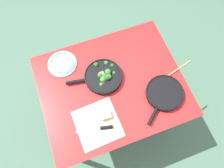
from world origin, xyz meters
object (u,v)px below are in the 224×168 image
at_px(grater_knife, 100,128).
at_px(cheese_block, 106,115).
at_px(dinner_plate_stack, 62,63).
at_px(skillet_eggs, 164,93).
at_px(wooden_spoon, 168,76).
at_px(skillet_broccoli, 103,76).

bearing_deg(grater_knife, cheese_block, -120.58).
height_order(grater_knife, dinner_plate_stack, dinner_plate_stack).
bearing_deg(skillet_eggs, grater_knife, -32.04).
height_order(wooden_spoon, grater_knife, grater_knife).
xyz_separation_m(skillet_broccoli, cheese_block, (0.08, 0.28, -0.00)).
xyz_separation_m(wooden_spoon, cheese_block, (0.53, 0.12, 0.01)).
distance_m(wooden_spoon, dinner_plate_stack, 0.80).
bearing_deg(dinner_plate_stack, cheese_block, 109.86).
distance_m(skillet_eggs, grater_knife, 0.51).
height_order(cheese_block, dinner_plate_stack, cheese_block).
height_order(skillet_eggs, dinner_plate_stack, skillet_eggs).
bearing_deg(grater_knife, dinner_plate_stack, -65.05).
bearing_deg(grater_knife, wooden_spoon, -148.88).
bearing_deg(dinner_plate_stack, wooden_spoon, 152.79).
bearing_deg(skillet_broccoli, wooden_spoon, 170.38).
xyz_separation_m(wooden_spoon, grater_knife, (0.60, 0.19, 0.00)).
bearing_deg(wooden_spoon, cheese_block, -1.49).
xyz_separation_m(skillet_eggs, dinner_plate_stack, (0.62, -0.48, -0.01)).
relative_size(cheese_block, dinner_plate_stack, 0.33).
relative_size(skillet_broccoli, grater_knife, 1.69).
height_order(skillet_eggs, wooden_spoon, skillet_eggs).
height_order(grater_knife, cheese_block, cheese_block).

